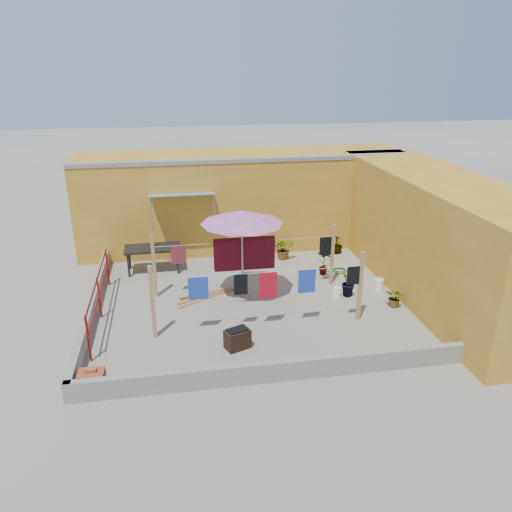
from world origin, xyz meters
name	(u,v)px	position (x,y,z in m)	size (l,w,h in m)	color
ground	(250,302)	(0.00, 0.00, 0.00)	(80.00, 80.00, 0.00)	#9E998E
wall_back	(243,199)	(0.50, 4.69, 1.61)	(11.00, 3.27, 3.21)	gold
wall_right	(437,235)	(5.20, 0.00, 1.60)	(2.40, 9.00, 3.20)	gold
parapet_front	(279,371)	(0.00, -3.58, 0.22)	(8.30, 0.16, 0.44)	gray
parapet_left	(92,307)	(-4.08, 0.00, 0.22)	(0.16, 7.30, 0.44)	gray
red_railing	(99,292)	(-3.85, -0.20, 0.72)	(0.05, 4.20, 1.10)	maroon
clothesline_rig	(247,259)	(-0.01, 0.52, 1.06)	(5.09, 2.35, 1.80)	tan
patio_umbrella	(242,218)	(-0.18, 0.22, 2.32)	(2.83, 2.83, 2.58)	gray
outdoor_table	(153,249)	(-2.59, 2.65, 0.70)	(1.68, 0.86, 0.78)	black
brick_stack	(92,380)	(-3.70, -3.20, 0.19)	(0.52, 0.39, 0.44)	#AC5527
lumber_pile	(208,294)	(-1.08, 0.55, 0.06)	(1.89, 1.10, 0.12)	tan
brazier	(237,339)	(-0.66, -2.22, 0.24)	(0.63, 0.53, 0.48)	black
white_basin	(285,367)	(0.22, -3.20, 0.04)	(0.47, 0.47, 0.08)	white
water_jug_a	(337,292)	(2.39, -0.11, 0.15)	(0.22, 0.22, 0.34)	white
water_jug_b	(379,285)	(3.70, 0.14, 0.17)	(0.24, 0.24, 0.38)	white
green_hose	(340,270)	(3.06, 1.63, 0.03)	(0.46, 0.46, 0.07)	#197225
plant_back_a	(284,248)	(1.59, 2.95, 0.36)	(0.65, 0.56, 0.72)	#1A5D1C
plant_back_b	(337,244)	(3.47, 3.14, 0.32)	(0.36, 0.36, 0.65)	#1A5D1C
plant_right_a	(324,262)	(2.48, 1.45, 0.42)	(0.44, 0.30, 0.83)	#1A5D1C
plant_right_b	(347,283)	(2.66, -0.11, 0.40)	(0.44, 0.35, 0.80)	#1A5D1C
plant_right_c	(395,298)	(3.70, -0.92, 0.26)	(0.48, 0.41, 0.53)	#1A5D1C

